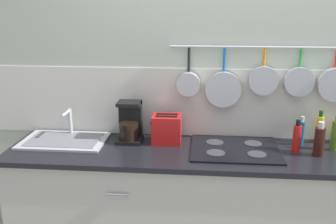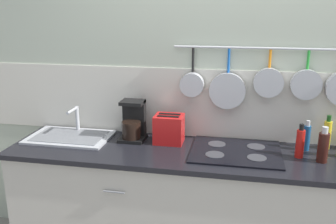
{
  "view_description": "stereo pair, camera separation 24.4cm",
  "coord_description": "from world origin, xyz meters",
  "px_view_note": "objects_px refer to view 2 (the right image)",
  "views": [
    {
      "loc": [
        -0.28,
        -2.34,
        1.84
      ],
      "look_at": [
        -0.49,
        0.0,
        1.16
      ],
      "focal_mm": 40.0,
      "sensor_mm": 36.0,
      "label": 1
    },
    {
      "loc": [
        -0.04,
        -2.31,
        1.84
      ],
      "look_at": [
        -0.49,
        0.0,
        1.16
      ],
      "focal_mm": 40.0,
      "sensor_mm": 36.0,
      "label": 2
    }
  ],
  "objects_px": {
    "toaster": "(169,129)",
    "bottle_dish_soap": "(327,134)",
    "coffee_maker": "(133,123)",
    "bottle_sesame_oil": "(307,137)",
    "bottle_hot_sauce": "(300,143)",
    "bottle_cooking_wine": "(323,147)"
  },
  "relations": [
    {
      "from": "bottle_hot_sauce",
      "to": "bottle_cooking_wine",
      "type": "height_order",
      "value": "bottle_cooking_wine"
    },
    {
      "from": "coffee_maker",
      "to": "toaster",
      "type": "relative_size",
      "value": 1.33
    },
    {
      "from": "coffee_maker",
      "to": "bottle_hot_sauce",
      "type": "bearing_deg",
      "value": -6.08
    },
    {
      "from": "bottle_sesame_oil",
      "to": "bottle_cooking_wine",
      "type": "distance_m",
      "value": 0.2
    },
    {
      "from": "bottle_dish_soap",
      "to": "bottle_sesame_oil",
      "type": "bearing_deg",
      "value": -157.83
    },
    {
      "from": "coffee_maker",
      "to": "bottle_dish_soap",
      "type": "bearing_deg",
      "value": 3.14
    },
    {
      "from": "toaster",
      "to": "bottle_dish_soap",
      "type": "relative_size",
      "value": 0.93
    },
    {
      "from": "bottle_cooking_wine",
      "to": "bottle_dish_soap",
      "type": "distance_m",
      "value": 0.25
    },
    {
      "from": "bottle_hot_sauce",
      "to": "bottle_cooking_wine",
      "type": "bearing_deg",
      "value": -21.05
    },
    {
      "from": "toaster",
      "to": "bottle_sesame_oil",
      "type": "height_order",
      "value": "bottle_sesame_oil"
    },
    {
      "from": "bottle_cooking_wine",
      "to": "bottle_dish_soap",
      "type": "height_order",
      "value": "bottle_dish_soap"
    },
    {
      "from": "bottle_hot_sauce",
      "to": "bottle_cooking_wine",
      "type": "relative_size",
      "value": 0.97
    },
    {
      "from": "coffee_maker",
      "to": "toaster",
      "type": "height_order",
      "value": "coffee_maker"
    },
    {
      "from": "bottle_sesame_oil",
      "to": "bottle_cooking_wine",
      "type": "relative_size",
      "value": 0.9
    },
    {
      "from": "toaster",
      "to": "bottle_cooking_wine",
      "type": "height_order",
      "value": "bottle_cooking_wine"
    },
    {
      "from": "bottle_sesame_oil",
      "to": "coffee_maker",
      "type": "bearing_deg",
      "value": -179.19
    },
    {
      "from": "coffee_maker",
      "to": "bottle_dish_soap",
      "type": "distance_m",
      "value": 1.34
    },
    {
      "from": "bottle_hot_sauce",
      "to": "bottle_dish_soap",
      "type": "relative_size",
      "value": 0.95
    },
    {
      "from": "bottle_cooking_wine",
      "to": "bottle_dish_soap",
      "type": "bearing_deg",
      "value": 73.87
    },
    {
      "from": "bottle_cooking_wine",
      "to": "bottle_dish_soap",
      "type": "xyz_separation_m",
      "value": [
        0.07,
        0.24,
        0.0
      ]
    },
    {
      "from": "coffee_maker",
      "to": "bottle_dish_soap",
      "type": "relative_size",
      "value": 1.23
    },
    {
      "from": "bottle_hot_sauce",
      "to": "bottle_sesame_oil",
      "type": "height_order",
      "value": "bottle_hot_sauce"
    }
  ]
}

